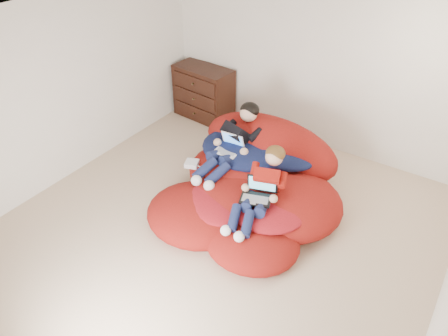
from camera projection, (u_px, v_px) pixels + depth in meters
room_shell at (223, 213)px, 5.37m from camera, size 5.10×5.10×2.77m
dresser at (203, 93)px, 7.61m from camera, size 1.07×0.63×0.92m
beanbag_pile at (253, 182)px, 5.81m from camera, size 2.42×2.56×0.94m
cream_pillow at (247, 124)px, 6.38m from camera, size 0.45×0.28×0.28m
older_boy at (235, 139)px, 5.92m from camera, size 0.47×1.33×0.73m
younger_boy at (262, 185)px, 5.16m from camera, size 0.42×1.12×0.72m
laptop_white at (230, 146)px, 5.85m from camera, size 0.34×0.33×0.23m
laptop_black at (259, 192)px, 5.14m from camera, size 0.43×0.41×0.27m
power_adapter at (192, 164)px, 5.90m from camera, size 0.22×0.22×0.06m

